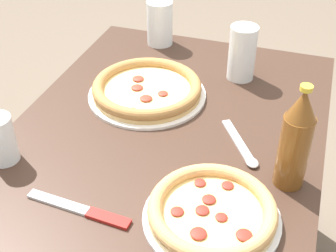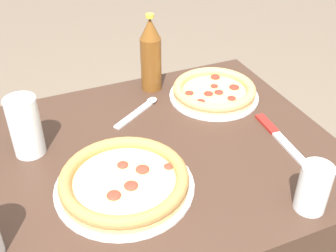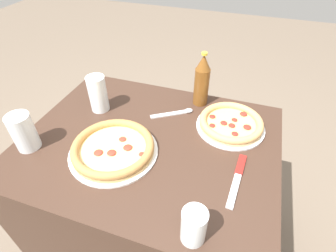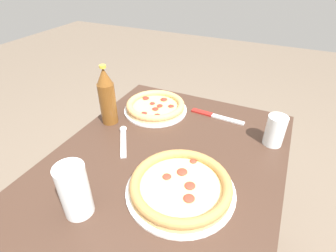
{
  "view_description": "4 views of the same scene",
  "coord_description": "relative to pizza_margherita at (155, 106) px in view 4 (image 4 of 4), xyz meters",
  "views": [
    {
      "loc": [
        -0.91,
        -0.29,
        1.41
      ],
      "look_at": [
        -0.13,
        -0.03,
        0.8
      ],
      "focal_mm": 50.0,
      "sensor_mm": 36.0,
      "label": 1
    },
    {
      "loc": [
        0.28,
        0.79,
        1.38
      ],
      "look_at": [
        -0.06,
        -0.01,
        0.77
      ],
      "focal_mm": 45.0,
      "sensor_mm": 36.0,
      "label": 2
    },
    {
      "loc": [
        -0.3,
        0.66,
        1.4
      ],
      "look_at": [
        -0.06,
        -0.05,
        0.76
      ],
      "focal_mm": 28.0,
      "sensor_mm": 36.0,
      "label": 3
    },
    {
      "loc": [
        0.59,
        0.29,
        1.3
      ],
      "look_at": [
        -0.09,
        -0.03,
        0.79
      ],
      "focal_mm": 28.0,
      "sensor_mm": 36.0,
      "label": 4
    }
  ],
  "objects": [
    {
      "name": "table",
      "position": [
        0.28,
        0.18,
        -0.38
      ],
      "size": [
        0.96,
        0.76,
        0.71
      ],
      "color": "#3D281E",
      "rests_on": "ground_plane"
    },
    {
      "name": "knife",
      "position": [
        -0.06,
        0.25,
        -0.02
      ],
      "size": [
        0.04,
        0.23,
        0.01
      ],
      "color": "maroon",
      "rests_on": "table"
    },
    {
      "name": "glass_cola",
      "position": [
        0.03,
        0.49,
        0.03
      ],
      "size": [
        0.07,
        0.07,
        0.11
      ],
      "color": "white",
      "rests_on": "table"
    },
    {
      "name": "pizza_margherita",
      "position": [
        0.0,
        0.0,
        0.0
      ],
      "size": [
        0.27,
        0.27,
        0.04
      ],
      "color": "silver",
      "rests_on": "table"
    },
    {
      "name": "spoon",
      "position": [
        0.23,
        -0.02,
        -0.02
      ],
      "size": [
        0.17,
        0.12,
        0.01
      ],
      "color": "silver",
      "rests_on": "table"
    },
    {
      "name": "beer_bottle",
      "position": [
        0.16,
        -0.13,
        0.09
      ],
      "size": [
        0.06,
        0.06,
        0.24
      ],
      "color": "brown",
      "rests_on": "table"
    },
    {
      "name": "glass_water",
      "position": [
        0.56,
        0.06,
        0.05
      ],
      "size": [
        0.08,
        0.08,
        0.16
      ],
      "color": "white",
      "rests_on": "table"
    },
    {
      "name": "pizza_pepperoni",
      "position": [
        0.38,
        0.28,
        0.0
      ],
      "size": [
        0.32,
        0.32,
        0.04
      ],
      "color": "white",
      "rests_on": "table"
    }
  ]
}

